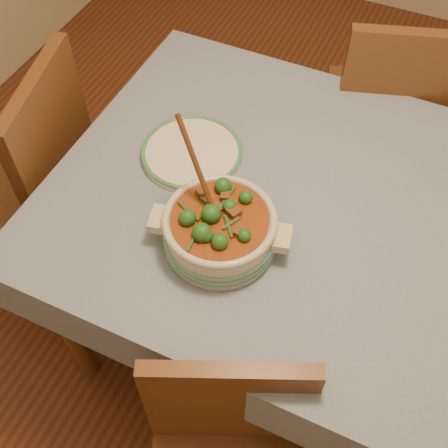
% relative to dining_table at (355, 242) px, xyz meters
% --- Properties ---
extents(floor, '(4.50, 4.50, 0.00)m').
position_rel_dining_table_xyz_m(floor, '(0.00, 0.00, -0.66)').
color(floor, '#492414').
rests_on(floor, ground).
extents(dining_table, '(1.68, 1.08, 0.76)m').
position_rel_dining_table_xyz_m(dining_table, '(0.00, 0.00, 0.00)').
color(dining_table, brown).
rests_on(dining_table, floor).
extents(stew_casserole, '(0.35, 0.33, 0.33)m').
position_rel_dining_table_xyz_m(stew_casserole, '(-0.31, -0.22, 0.16)').
color(stew_casserole, beige).
rests_on(stew_casserole, dining_table).
extents(white_plate, '(0.29, 0.29, 0.03)m').
position_rel_dining_table_xyz_m(white_plate, '(-0.51, 0.03, 0.10)').
color(white_plate, silver).
rests_on(white_plate, dining_table).
extents(chair_far, '(0.57, 0.57, 0.97)m').
position_rel_dining_table_xyz_m(chair_far, '(-0.04, 0.67, -0.11)').
color(chair_far, brown).
rests_on(chair_far, floor).
extents(chair_left, '(0.53, 0.53, 0.94)m').
position_rel_dining_table_xyz_m(chair_left, '(-1.06, -0.08, -0.13)').
color(chair_left, brown).
rests_on(chair_left, floor).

